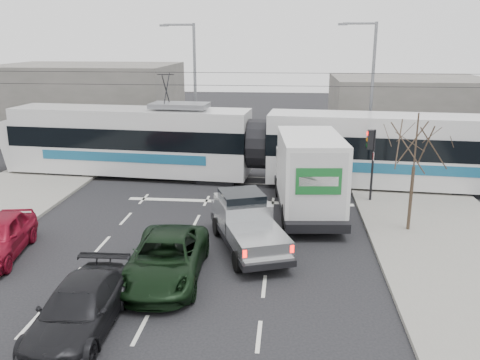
# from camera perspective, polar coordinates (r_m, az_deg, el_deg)

# --- Properties ---
(ground) EXTENTS (120.00, 120.00, 0.00)m
(ground) POSITION_cam_1_polar(r_m,az_deg,el_deg) (20.30, -1.69, -7.72)
(ground) COLOR black
(ground) RESTS_ON ground
(sidewalk_right) EXTENTS (6.00, 60.00, 0.15)m
(sidewalk_right) POSITION_cam_1_polar(r_m,az_deg,el_deg) (21.20, 23.47, -7.82)
(sidewalk_right) COLOR gray
(sidewalk_right) RESTS_ON ground
(rails) EXTENTS (60.00, 1.60, 0.03)m
(rails) POSITION_cam_1_polar(r_m,az_deg,el_deg) (29.69, 0.69, -0.05)
(rails) COLOR #33302D
(rails) RESTS_ON ground
(building_left) EXTENTS (14.00, 10.00, 6.00)m
(building_left) POSITION_cam_1_polar(r_m,az_deg,el_deg) (43.96, -16.62, 8.42)
(building_left) COLOR slate
(building_left) RESTS_ON ground
(building_right) EXTENTS (12.00, 10.00, 5.00)m
(building_right) POSITION_cam_1_polar(r_m,az_deg,el_deg) (43.92, 18.25, 7.63)
(building_right) COLOR slate
(building_right) RESTS_ON ground
(bare_tree) EXTENTS (2.40, 2.40, 5.00)m
(bare_tree) POSITION_cam_1_polar(r_m,az_deg,el_deg) (22.05, 19.13, 3.64)
(bare_tree) COLOR #47382B
(bare_tree) RESTS_ON ground
(traffic_signal) EXTENTS (0.44, 0.44, 3.60)m
(traffic_signal) POSITION_cam_1_polar(r_m,az_deg,el_deg) (25.87, 14.50, 3.31)
(traffic_signal) COLOR black
(traffic_signal) RESTS_ON ground
(street_lamp_near) EXTENTS (2.38, 0.25, 9.00)m
(street_lamp_near) POSITION_cam_1_polar(r_m,az_deg,el_deg) (32.99, 14.29, 10.08)
(street_lamp_near) COLOR slate
(street_lamp_near) RESTS_ON ground
(street_lamp_far) EXTENTS (2.38, 0.25, 9.00)m
(street_lamp_far) POSITION_cam_1_polar(r_m,az_deg,el_deg) (35.22, -5.37, 10.81)
(street_lamp_far) COLOR slate
(street_lamp_far) RESTS_ON ground
(catenary) EXTENTS (60.00, 0.20, 7.00)m
(catenary) POSITION_cam_1_polar(r_m,az_deg,el_deg) (28.89, 0.71, 7.36)
(catenary) COLOR black
(catenary) RESTS_ON ground
(tram) EXTENTS (29.76, 5.45, 6.05)m
(tram) POSITION_cam_1_polar(r_m,az_deg,el_deg) (29.10, 1.99, 3.94)
(tram) COLOR silver
(tram) RESTS_ON ground
(silver_pickup) EXTENTS (3.71, 5.95, 2.05)m
(silver_pickup) POSITION_cam_1_polar(r_m,az_deg,el_deg) (20.19, 0.71, -4.74)
(silver_pickup) COLOR black
(silver_pickup) RESTS_ON ground
(box_truck) EXTENTS (3.32, 7.93, 3.86)m
(box_truck) POSITION_cam_1_polar(r_m,az_deg,el_deg) (23.95, 7.65, 0.65)
(box_truck) COLOR black
(box_truck) RESTS_ON ground
(navy_pickup) EXTENTS (1.99, 5.00, 2.10)m
(navy_pickup) POSITION_cam_1_polar(r_m,az_deg,el_deg) (25.33, 7.18, -0.55)
(navy_pickup) COLOR black
(navy_pickup) RESTS_ON ground
(green_car) EXTENTS (2.70, 5.50, 1.50)m
(green_car) POSITION_cam_1_polar(r_m,az_deg,el_deg) (17.82, -8.35, -8.72)
(green_car) COLOR black
(green_car) RESTS_ON ground
(dark_car) EXTENTS (2.08, 4.90, 1.41)m
(dark_car) POSITION_cam_1_polar(r_m,az_deg,el_deg) (15.41, -17.63, -13.64)
(dark_car) COLOR black
(dark_car) RESTS_ON ground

